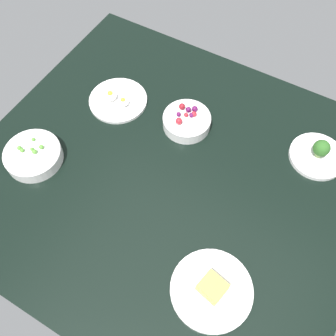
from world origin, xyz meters
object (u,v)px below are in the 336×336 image
at_px(plate_cheese, 212,289).
at_px(bowl_berries, 187,121).
at_px(plate_eggs, 118,100).
at_px(plate_broccoli, 318,154).
at_px(bowl_peas, 33,155).

height_order(plate_cheese, bowl_berries, bowl_berries).
relative_size(bowl_berries, plate_eggs, 0.79).
bearing_deg(plate_cheese, plate_broccoli, -101.10).
height_order(bowl_peas, plate_eggs, bowl_peas).
distance_m(plate_cheese, bowl_berries, 0.54).
bearing_deg(plate_broccoli, bowl_peas, 30.21).
bearing_deg(plate_broccoli, bowl_berries, 12.32).
bearing_deg(plate_eggs, plate_broccoli, -169.97).
relative_size(plate_cheese, plate_broccoli, 1.24).
relative_size(bowl_peas, bowl_berries, 1.12).
xyz_separation_m(bowl_berries, plate_broccoli, (-0.42, -0.09, -0.00)).
bearing_deg(plate_cheese, plate_eggs, -36.13).
bearing_deg(plate_cheese, bowl_peas, -7.49).
height_order(plate_cheese, plate_broccoli, plate_broccoli).
distance_m(bowl_peas, plate_broccoli, 0.88).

